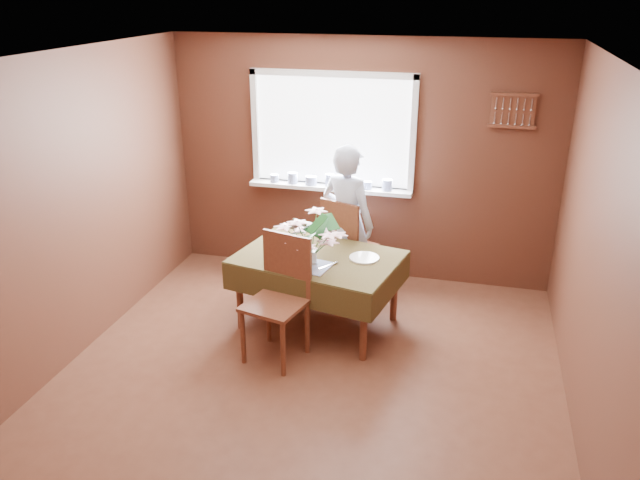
% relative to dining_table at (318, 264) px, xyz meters
% --- Properties ---
extents(floor, '(4.50, 4.50, 0.00)m').
position_rel_dining_table_xyz_m(floor, '(0.14, -1.02, -0.61)').
color(floor, '#572D1E').
rests_on(floor, ground).
extents(ceiling, '(4.50, 4.50, 0.00)m').
position_rel_dining_table_xyz_m(ceiling, '(0.14, -1.02, 1.89)').
color(ceiling, white).
rests_on(ceiling, wall_back).
extents(wall_back, '(4.00, 0.00, 4.00)m').
position_rel_dining_table_xyz_m(wall_back, '(0.14, 1.23, 0.64)').
color(wall_back, brown).
rests_on(wall_back, floor).
extents(wall_front, '(4.00, 0.00, 4.00)m').
position_rel_dining_table_xyz_m(wall_front, '(0.14, -3.27, 0.64)').
color(wall_front, brown).
rests_on(wall_front, floor).
extents(wall_left, '(0.00, 4.50, 4.50)m').
position_rel_dining_table_xyz_m(wall_left, '(-1.86, -1.02, 0.64)').
color(wall_left, brown).
rests_on(wall_left, floor).
extents(wall_right, '(0.00, 4.50, 4.50)m').
position_rel_dining_table_xyz_m(wall_right, '(2.14, -1.02, 0.64)').
color(wall_right, brown).
rests_on(wall_right, floor).
extents(window_assembly, '(1.72, 0.20, 1.22)m').
position_rel_dining_table_xyz_m(window_assembly, '(-0.16, 1.17, 0.73)').
color(window_assembly, white).
rests_on(window_assembly, wall_back).
extents(spoon_rack, '(0.44, 0.05, 0.33)m').
position_rel_dining_table_xyz_m(spoon_rack, '(1.59, 1.19, 1.24)').
color(spoon_rack, brown).
rests_on(spoon_rack, wall_back).
extents(dining_table, '(1.59, 1.23, 0.70)m').
position_rel_dining_table_xyz_m(dining_table, '(0.00, 0.00, 0.00)').
color(dining_table, brown).
rests_on(dining_table, floor).
extents(chair_far, '(0.57, 0.57, 1.03)m').
position_rel_dining_table_xyz_m(chair_far, '(0.11, 0.66, -0.05)').
color(chair_far, brown).
rests_on(chair_far, floor).
extents(chair_near, '(0.55, 0.55, 1.06)m').
position_rel_dining_table_xyz_m(chair_near, '(-0.18, -0.56, -0.04)').
color(chair_near, brown).
rests_on(chair_near, floor).
extents(seated_woman, '(0.67, 0.56, 1.57)m').
position_rel_dining_table_xyz_m(seated_woman, '(0.13, 0.64, 0.18)').
color(seated_woman, white).
rests_on(seated_woman, floor).
extents(flower_bouquet, '(0.50, 0.50, 0.42)m').
position_rel_dining_table_xyz_m(flower_bouquet, '(-0.02, -0.17, 0.36)').
color(flower_bouquet, white).
rests_on(flower_bouquet, dining_table).
extents(side_plate, '(0.29, 0.29, 0.01)m').
position_rel_dining_table_xyz_m(side_plate, '(0.41, 0.05, 0.09)').
color(side_plate, white).
rests_on(side_plate, dining_table).
extents(table_knife, '(0.14, 0.19, 0.00)m').
position_rel_dining_table_xyz_m(table_knife, '(0.14, -0.19, 0.09)').
color(table_knife, silver).
rests_on(table_knife, dining_table).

